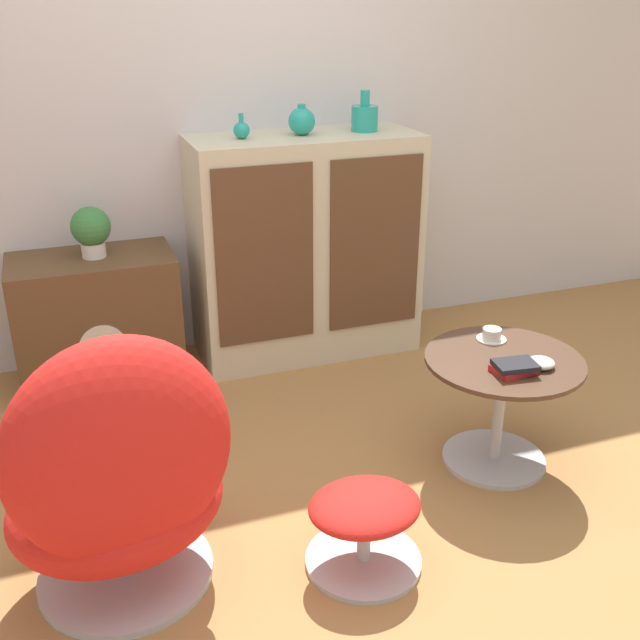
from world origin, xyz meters
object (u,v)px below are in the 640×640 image
(sideboard, at_px, (305,247))
(bowl, at_px, (541,362))
(coffee_table, at_px, (500,396))
(potted_plant, at_px, (91,229))
(vase_inner_left, at_px, (302,121))
(vase_leftmost, at_px, (242,130))
(ottoman, at_px, (364,519))
(teacup, at_px, (492,335))
(book_stack, at_px, (515,368))
(tv_console, at_px, (98,319))
(egg_chair, at_px, (120,480))
(vase_inner_right, at_px, (365,117))

(sideboard, distance_m, bowl, 1.42)
(coffee_table, bearing_deg, sideboard, 106.09)
(sideboard, bearing_deg, coffee_table, -73.91)
(coffee_table, height_order, potted_plant, potted_plant)
(coffee_table, distance_m, potted_plant, 1.91)
(vase_inner_left, distance_m, bowl, 1.58)
(vase_leftmost, height_order, vase_inner_left, vase_inner_left)
(ottoman, bearing_deg, sideboard, 77.44)
(vase_leftmost, relative_size, teacup, 0.97)
(ottoman, xyz_separation_m, teacup, (0.76, 0.52, 0.30))
(ottoman, height_order, vase_leftmost, vase_leftmost)
(potted_plant, bearing_deg, bowl, -43.47)
(coffee_table, height_order, book_stack, book_stack)
(coffee_table, distance_m, book_stack, 0.22)
(sideboard, bearing_deg, bowl, -71.90)
(tv_console, relative_size, vase_leftmost, 6.48)
(tv_console, distance_m, teacup, 1.81)
(coffee_table, relative_size, vase_leftmost, 5.23)
(vase_leftmost, distance_m, vase_inner_left, 0.29)
(coffee_table, bearing_deg, vase_leftmost, 117.85)
(coffee_table, xyz_separation_m, teacup, (0.04, 0.16, 0.18))
(egg_chair, height_order, vase_inner_right, vase_inner_right)
(potted_plant, bearing_deg, tv_console, -178.67)
(vase_inner_right, xyz_separation_m, potted_plant, (-1.31, 0.02, -0.43))
(potted_plant, distance_m, book_stack, 1.93)
(tv_console, relative_size, teacup, 6.28)
(vase_inner_left, bearing_deg, teacup, -69.30)
(coffee_table, bearing_deg, ottoman, -153.32)
(ottoman, relative_size, vase_inner_left, 2.70)
(vase_inner_left, xyz_separation_m, bowl, (0.45, -1.35, -0.69))
(tv_console, xyz_separation_m, teacup, (1.42, -1.10, 0.17))
(vase_inner_left, xyz_separation_m, teacup, (0.41, -1.09, -0.69))
(coffee_table, bearing_deg, vase_inner_right, 92.44)
(ottoman, xyz_separation_m, vase_leftmost, (0.06, 1.60, 0.96))
(egg_chair, bearing_deg, teacup, 14.06)
(vase_leftmost, bearing_deg, teacup, -57.26)
(coffee_table, distance_m, vase_leftmost, 1.64)
(tv_console, distance_m, ottoman, 1.76)
(vase_leftmost, bearing_deg, vase_inner_right, 0.00)
(potted_plant, bearing_deg, sideboard, -1.28)
(ottoman, bearing_deg, coffee_table, 26.68)
(egg_chair, distance_m, vase_inner_right, 2.14)
(sideboard, relative_size, coffee_table, 1.85)
(ottoman, bearing_deg, book_stack, 19.82)
(sideboard, bearing_deg, egg_chair, -126.51)
(coffee_table, bearing_deg, potted_plant, 137.14)
(tv_console, relative_size, vase_inner_right, 3.88)
(egg_chair, distance_m, potted_plant, 1.51)
(vase_inner_right, relative_size, book_stack, 1.17)
(vase_leftmost, relative_size, book_stack, 0.70)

